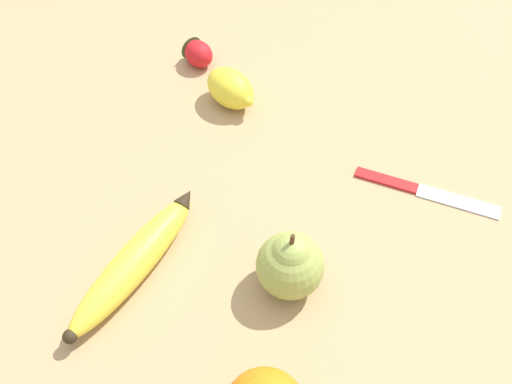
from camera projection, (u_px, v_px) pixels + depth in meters
The scene contains 6 objects.
ground_plane at pixel (254, 199), 0.78m from camera, with size 3.00×3.00×0.00m, color tan.
banana at pixel (135, 261), 0.69m from camera, with size 0.06×0.24×0.04m.
pear at pixel (290, 264), 0.66m from camera, with size 0.08×0.08×0.10m.
strawberry at pixel (197, 53), 0.94m from camera, with size 0.06×0.05×0.04m.
lemon at pixel (230, 88), 0.87m from camera, with size 0.09×0.07×0.05m.
paring_knife at pixel (421, 190), 0.78m from camera, with size 0.19×0.07×0.01m.
Camera 1 is at (-0.29, 0.39, 0.61)m, focal length 42.00 mm.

